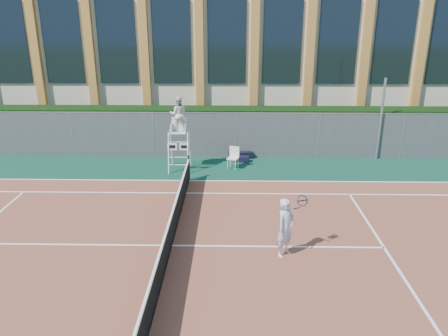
{
  "coord_description": "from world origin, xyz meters",
  "views": [
    {
      "loc": [
        1.82,
        -11.63,
        6.63
      ],
      "look_at": [
        1.53,
        3.0,
        1.48
      ],
      "focal_mm": 35.0,
      "sensor_mm": 36.0,
      "label": 1
    }
  ],
  "objects_px": {
    "steel_pole": "(381,120)",
    "tennis_player": "(286,227)",
    "umpire_chair": "(178,116)",
    "plastic_chair": "(234,156)"
  },
  "relations": [
    {
      "from": "umpire_chair",
      "to": "steel_pole",
      "type": "bearing_deg",
      "value": 10.0
    },
    {
      "from": "steel_pole",
      "to": "plastic_chair",
      "type": "bearing_deg",
      "value": -167.97
    },
    {
      "from": "plastic_chair",
      "to": "tennis_player",
      "type": "xyz_separation_m",
      "value": [
        1.47,
        -7.67,
        0.32
      ]
    },
    {
      "from": "steel_pole",
      "to": "plastic_chair",
      "type": "distance_m",
      "value": 7.23
    },
    {
      "from": "steel_pole",
      "to": "tennis_player",
      "type": "height_order",
      "value": "steel_pole"
    },
    {
      "from": "plastic_chair",
      "to": "umpire_chair",
      "type": "bearing_deg",
      "value": -175.9
    },
    {
      "from": "tennis_player",
      "to": "umpire_chair",
      "type": "bearing_deg",
      "value": 117.5
    },
    {
      "from": "steel_pole",
      "to": "umpire_chair",
      "type": "relative_size",
      "value": 1.17
    },
    {
      "from": "umpire_chair",
      "to": "plastic_chair",
      "type": "height_order",
      "value": "umpire_chair"
    },
    {
      "from": "steel_pole",
      "to": "plastic_chair",
      "type": "xyz_separation_m",
      "value": [
        -6.95,
        -1.48,
        -1.36
      ]
    }
  ]
}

